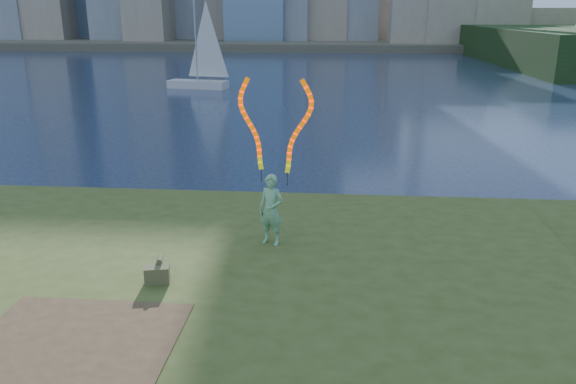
{
  "coord_description": "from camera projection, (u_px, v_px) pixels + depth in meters",
  "views": [
    {
      "loc": [
        1.83,
        -10.43,
        5.77
      ],
      "look_at": [
        0.84,
        1.0,
        2.09
      ],
      "focal_mm": 35.0,
      "sensor_mm": 36.0,
      "label": 1
    }
  ],
  "objects": [
    {
      "name": "grassy_knoll",
      "position": [
        222.0,
        348.0,
        9.53
      ],
      "size": [
        20.0,
        18.0,
        0.8
      ],
      "color": "#39491A",
      "rests_on": "ground"
    },
    {
      "name": "sailboat",
      "position": [
        200.0,
        72.0,
        44.13
      ],
      "size": [
        5.07,
        2.39,
        7.61
      ],
      "rotation": [
        0.0,
        0.0,
        -0.19
      ],
      "color": "beige",
      "rests_on": "ground"
    },
    {
      "name": "woman_with_ribbons",
      "position": [
        272.0,
        183.0,
        12.25
      ],
      "size": [
        1.91,
        0.77,
        3.99
      ],
      "rotation": [
        0.0,
        0.0,
        -0.37
      ],
      "color": "#13772A",
      "rests_on": "grassy_knoll"
    },
    {
      "name": "far_shore",
      "position": [
        328.0,
        42.0,
        101.74
      ],
      "size": [
        320.0,
        40.0,
        1.2
      ],
      "primitive_type": "cube",
      "color": "#4D4838",
      "rests_on": "ground"
    },
    {
      "name": "canvas_bag",
      "position": [
        157.0,
        273.0,
        10.8
      ],
      "size": [
        0.52,
        0.59,
        0.44
      ],
      "rotation": [
        0.0,
        0.0,
        0.21
      ],
      "color": "#484C2A",
      "rests_on": "grassy_knoll"
    },
    {
      "name": "dirt_patch",
      "position": [
        70.0,
        348.0,
        8.7
      ],
      "size": [
        3.2,
        3.0,
        0.02
      ],
      "primitive_type": "cube",
      "color": "#47331E",
      "rests_on": "grassy_knoll"
    },
    {
      "name": "ground",
      "position": [
        244.0,
        300.0,
        11.81
      ],
      "size": [
        320.0,
        320.0,
        0.0
      ],
      "primitive_type": "plane",
      "color": "#18253E",
      "rests_on": "ground"
    }
  ]
}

